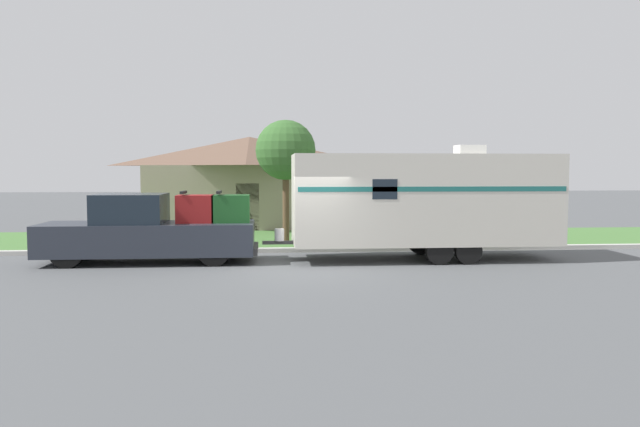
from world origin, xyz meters
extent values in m
plane|color=#515456|center=(0.00, 0.00, 0.00)|extent=(120.00, 120.00, 0.00)
cube|color=beige|center=(0.00, 3.75, 0.07)|extent=(80.00, 0.30, 0.14)
cube|color=#477538|center=(0.00, 7.40, 0.01)|extent=(80.00, 7.00, 0.03)
cube|color=gray|center=(-1.90, 14.71, 1.44)|extent=(9.11, 7.92, 2.89)
pyramid|color=brown|center=(-1.90, 14.71, 3.60)|extent=(9.84, 8.55, 1.43)
cube|color=#4C3828|center=(-1.90, 10.78, 1.05)|extent=(1.00, 0.06, 2.10)
cylinder|color=black|center=(-6.54, 0.97, 0.46)|extent=(0.92, 0.28, 0.92)
cylinder|color=black|center=(-6.54, 2.61, 0.46)|extent=(0.92, 0.28, 0.92)
cylinder|color=black|center=(-2.54, 0.97, 0.46)|extent=(0.92, 0.28, 0.92)
cylinder|color=black|center=(-2.54, 2.61, 0.46)|extent=(0.92, 0.28, 0.92)
cube|color=#282D38|center=(-5.64, 1.79, 0.71)|extent=(3.74, 1.99, 0.91)
cube|color=#19232D|center=(-4.97, 1.79, 1.58)|extent=(1.94, 1.83, 0.84)
cube|color=#282D38|center=(-2.61, 1.79, 0.71)|extent=(2.32, 1.99, 0.91)
cube|color=#333333|center=(-1.39, 1.79, 0.37)|extent=(0.12, 1.79, 0.20)
cube|color=maroon|center=(-3.12, 1.79, 1.56)|extent=(1.07, 0.84, 0.80)
cube|color=black|center=(-3.46, 1.79, 2.04)|extent=(0.10, 0.92, 0.08)
cube|color=#194C1E|center=(-2.10, 1.79, 1.56)|extent=(1.07, 0.84, 0.80)
cube|color=black|center=(-2.44, 1.79, 2.04)|extent=(0.10, 0.92, 0.08)
cylinder|color=black|center=(3.82, 0.68, 0.38)|extent=(0.76, 0.22, 0.76)
cylinder|color=black|center=(3.82, 2.90, 0.38)|extent=(0.76, 0.22, 0.76)
cylinder|color=black|center=(4.66, 0.68, 0.38)|extent=(0.76, 0.22, 0.76)
cylinder|color=black|center=(4.66, 2.90, 0.38)|extent=(0.76, 0.22, 0.76)
cube|color=beige|center=(3.61, 1.79, 1.82)|extent=(7.80, 2.49, 2.65)
cube|color=#1E6660|center=(3.61, 0.54, 2.15)|extent=(7.64, 0.01, 0.14)
cube|color=#383838|center=(-0.74, 1.79, 0.55)|extent=(0.91, 0.12, 0.10)
cylinder|color=silver|center=(-0.70, 1.79, 0.78)|extent=(0.28, 0.28, 0.36)
cube|color=silver|center=(5.02, 1.79, 3.29)|extent=(0.80, 0.68, 0.28)
cube|color=#19232D|center=(2.21, 0.54, 2.15)|extent=(0.70, 0.01, 0.56)
cylinder|color=brown|center=(2.76, 4.48, 0.59)|extent=(0.09, 0.09, 1.19)
cube|color=silver|center=(2.76, 4.48, 1.30)|extent=(0.48, 0.20, 0.22)
cylinder|color=brown|center=(-0.37, 6.02, 1.29)|extent=(0.24, 0.24, 2.59)
sphere|color=#38662D|center=(-0.37, 6.02, 3.40)|extent=(2.16, 2.16, 2.16)
camera|label=1|loc=(-1.06, -16.51, 2.70)|focal=35.00mm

